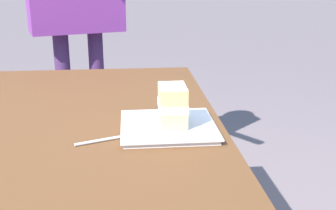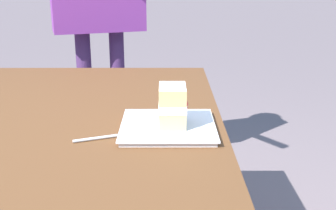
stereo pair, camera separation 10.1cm
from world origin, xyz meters
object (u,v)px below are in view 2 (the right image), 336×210
dessert_plate (168,127)px  cake_slice (173,105)px  dessert_fork (110,136)px  patio_table (67,154)px

dessert_plate → cake_slice: (-0.00, -0.01, 0.06)m
cake_slice → dessert_fork: 0.18m
dessert_plate → dessert_fork: 0.16m
dessert_plate → cake_slice: cake_slice is taller
patio_table → dessert_plate: size_ratio=5.39×
cake_slice → dessert_fork: (-0.06, 0.16, -0.07)m
dessert_fork → dessert_plate: bearing=-68.3°
cake_slice → dessert_fork: bearing=109.0°
cake_slice → dessert_fork: size_ratio=0.66×
dessert_plate → cake_slice: bearing=-106.4°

